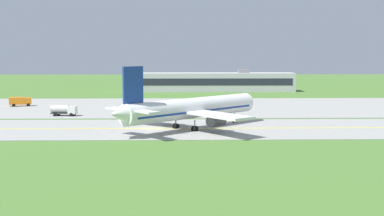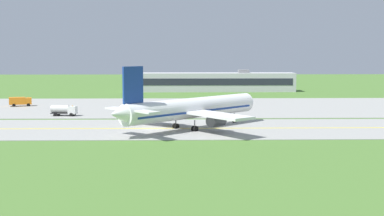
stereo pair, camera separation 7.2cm
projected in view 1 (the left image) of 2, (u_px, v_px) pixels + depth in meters
ground_plane at (153, 129)px, 106.71m from camera, size 500.00×500.00×0.00m
taxiway_strip at (153, 129)px, 106.70m from camera, size 240.00×28.00×0.10m
apron_pad at (196, 107)px, 148.68m from camera, size 140.00×52.00×0.10m
taxiway_centreline at (153, 128)px, 106.70m from camera, size 220.00×0.60×0.01m
airplane_lead at (190, 109)px, 105.52m from camera, size 31.31×31.14×12.70m
service_truck_baggage at (64, 110)px, 127.30m from camera, size 6.20×2.91×2.65m
service_truck_fuel at (20, 101)px, 149.57m from camera, size 6.33×3.66×2.60m
terminal_building at (210, 82)px, 205.59m from camera, size 64.33×9.47×8.27m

